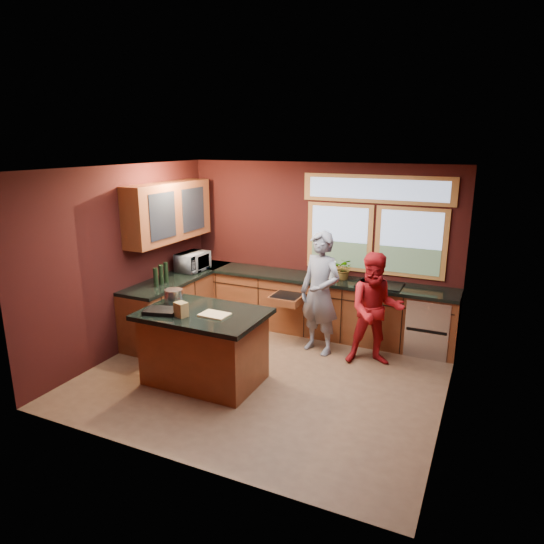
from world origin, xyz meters
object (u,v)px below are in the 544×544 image
Objects in this scene: person_grey at (320,293)px; stock_pot at (174,296)px; cutting_board at (215,315)px; island at (204,346)px; person_red at (376,310)px.

stock_pot is at bearing -122.29° from person_grey.
island is at bearing 165.96° from cutting_board.
person_red is (1.85, 1.42, 0.31)m from island.
person_grey is at bearing 40.30° from stock_pot.
person_grey is at bearing 55.36° from island.
person_red is at bearing 12.75° from person_grey.
island is 4.43× the size of cutting_board.
cutting_board is (0.20, -0.05, 0.48)m from island.
person_red is at bearing 41.70° from cutting_board.
island is 1.86m from person_grey.
person_grey reaches higher than island.
stock_pot is at bearing -171.30° from person_red.
person_red reaches higher than stock_pot.
island is at bearing -161.68° from person_red.
person_red is 2.73m from stock_pot.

